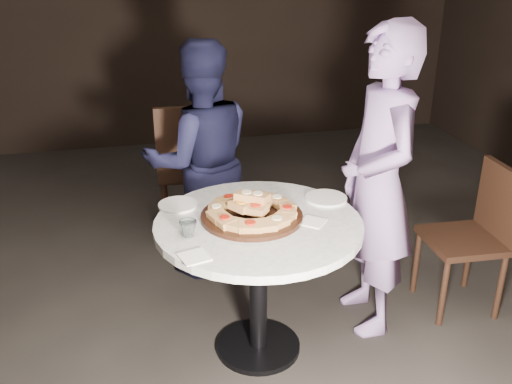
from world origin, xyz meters
TOP-DOWN VIEW (x-y plane):
  - floor at (0.00, 0.00)m, footprint 7.00×7.00m
  - table at (0.02, -0.06)m, footprint 1.04×1.04m
  - serving_board at (-0.01, -0.02)m, footprint 0.54×0.54m
  - focaccia_pile at (-0.01, -0.02)m, footprint 0.45×0.43m
  - plate_left at (-0.34, 0.21)m, footprint 0.26×0.26m
  - plate_right at (0.42, 0.11)m, footprint 0.28×0.28m
  - water_glass at (-0.33, -0.13)m, footprint 0.10×0.10m
  - napkin_near at (-0.33, -0.33)m, footprint 0.14×0.14m
  - napkin_far at (0.27, -0.13)m, footprint 0.15×0.15m
  - chair_far at (-0.13, 1.24)m, footprint 0.51×0.53m
  - chair_right at (1.32, 0.06)m, footprint 0.44×0.42m
  - diner_navy at (-0.13, 0.85)m, footprint 0.75×0.60m
  - diner_teal at (0.68, 0.07)m, footprint 0.42×0.62m

SIDE VIEW (x-z plane):
  - floor at x=0.00m, z-range 0.00..0.00m
  - chair_right at x=1.32m, z-range 0.07..0.92m
  - chair_far at x=-0.13m, z-range 0.08..1.10m
  - table at x=0.02m, z-range 0.24..0.99m
  - diner_navy at x=-0.13m, z-range 0.00..1.48m
  - napkin_far at x=0.27m, z-range 0.75..0.76m
  - napkin_near at x=-0.33m, z-range 0.75..0.76m
  - plate_left at x=-0.34m, z-range 0.75..0.76m
  - plate_right at x=0.42m, z-range 0.75..0.76m
  - serving_board at x=-0.01m, z-range 0.75..0.77m
  - water_glass at x=-0.33m, z-range 0.75..0.83m
  - focaccia_pile at x=-0.01m, z-range 0.75..0.86m
  - diner_teal at x=0.68m, z-range 0.00..1.66m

